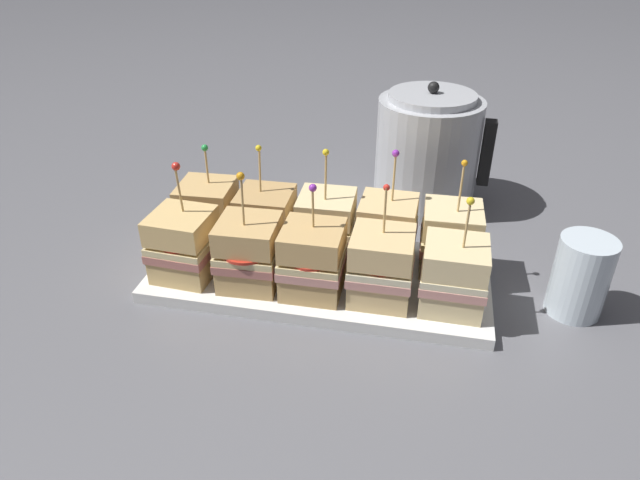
# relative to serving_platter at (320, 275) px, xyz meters

# --- Properties ---
(ground_plane) EXTENTS (6.00, 6.00, 0.00)m
(ground_plane) POSITION_rel_serving_platter_xyz_m (0.00, 0.00, -0.01)
(ground_plane) COLOR slate
(serving_platter) EXTENTS (0.50, 0.22, 0.02)m
(serving_platter) POSITION_rel_serving_platter_xyz_m (0.00, 0.00, 0.00)
(serving_platter) COLOR white
(serving_platter) RESTS_ON ground_plane
(sandwich_front_far_left) EXTENTS (0.09, 0.09, 0.18)m
(sandwich_front_far_left) POSITION_rel_serving_platter_xyz_m (-0.19, -0.05, 0.06)
(sandwich_front_far_left) COLOR tan
(sandwich_front_far_left) RESTS_ON serving_platter
(sandwich_front_left) EXTENTS (0.09, 0.09, 0.18)m
(sandwich_front_left) POSITION_rel_serving_platter_xyz_m (-0.09, -0.05, 0.06)
(sandwich_front_left) COLOR tan
(sandwich_front_left) RESTS_ON serving_platter
(sandwich_front_center) EXTENTS (0.09, 0.09, 0.16)m
(sandwich_front_center) POSITION_rel_serving_platter_xyz_m (-0.00, -0.05, 0.06)
(sandwich_front_center) COLOR tan
(sandwich_front_center) RESTS_ON serving_platter
(sandwich_front_right) EXTENTS (0.09, 0.09, 0.17)m
(sandwich_front_right) POSITION_rel_serving_platter_xyz_m (0.10, -0.05, 0.06)
(sandwich_front_right) COLOR #DBB77A
(sandwich_front_right) RESTS_ON serving_platter
(sandwich_front_far_right) EXTENTS (0.09, 0.09, 0.17)m
(sandwich_front_far_right) POSITION_rel_serving_platter_xyz_m (0.19, -0.05, 0.06)
(sandwich_front_far_right) COLOR beige
(sandwich_front_far_right) RESTS_ON serving_platter
(sandwich_back_far_left) EXTENTS (0.09, 0.09, 0.16)m
(sandwich_back_far_left) POSITION_rel_serving_platter_xyz_m (-0.19, 0.05, 0.06)
(sandwich_back_far_left) COLOR tan
(sandwich_back_far_left) RESTS_ON serving_platter
(sandwich_back_left) EXTENTS (0.09, 0.09, 0.17)m
(sandwich_back_left) POSITION_rel_serving_platter_xyz_m (-0.10, 0.05, 0.06)
(sandwich_back_left) COLOR tan
(sandwich_back_left) RESTS_ON serving_platter
(sandwich_back_center) EXTENTS (0.09, 0.09, 0.18)m
(sandwich_back_center) POSITION_rel_serving_platter_xyz_m (0.00, 0.05, 0.06)
(sandwich_back_center) COLOR beige
(sandwich_back_center) RESTS_ON serving_platter
(sandwich_back_right) EXTENTS (0.09, 0.09, 0.18)m
(sandwich_back_right) POSITION_rel_serving_platter_xyz_m (0.09, 0.05, 0.06)
(sandwich_back_right) COLOR #DBB77A
(sandwich_back_right) RESTS_ON serving_platter
(sandwich_back_far_right) EXTENTS (0.09, 0.09, 0.18)m
(sandwich_back_far_right) POSITION_rel_serving_platter_xyz_m (0.19, 0.05, 0.06)
(sandwich_back_far_right) COLOR beige
(sandwich_back_far_right) RESTS_ON serving_platter
(kettle_steel) EXTENTS (0.21, 0.19, 0.23)m
(kettle_steel) POSITION_rel_serving_platter_xyz_m (0.14, 0.29, 0.09)
(kettle_steel) COLOR #B7BABF
(kettle_steel) RESTS_ON ground_plane
(drinking_glass) EXTENTS (0.08, 0.08, 0.12)m
(drinking_glass) POSITION_rel_serving_platter_xyz_m (0.36, -0.00, 0.05)
(drinking_glass) COLOR silver
(drinking_glass) RESTS_ON ground_plane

